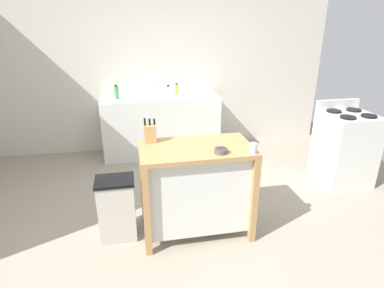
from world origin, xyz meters
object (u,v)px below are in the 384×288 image
(bottle_dish_soap, at_px, (177,89))
(stove, at_px, (344,148))
(kitchen_island, at_px, (196,185))
(bowl_stoneware_deep, at_px, (221,151))
(knife_block, at_px, (150,133))
(bottle_hand_soap, at_px, (116,92))
(trash_bin, at_px, (117,208))
(sink_faucet, at_px, (159,88))
(drinking_cup, at_px, (253,148))
(bottle_spray_cleaner, at_px, (168,91))

(bottle_dish_soap, xyz_separation_m, stove, (1.94, -1.52, -0.53))
(kitchen_island, height_order, bowl_stoneware_deep, bowl_stoneware_deep)
(knife_block, bearing_deg, bottle_hand_soap, 100.86)
(trash_bin, xyz_separation_m, sink_faucet, (0.64, 2.17, 0.71))
(stove, bearing_deg, bottle_hand_soap, 154.19)
(stove, bearing_deg, bowl_stoneware_deep, -155.66)
(drinking_cup, xyz_separation_m, sink_faucet, (-0.58, 2.45, 0.07))
(bowl_stoneware_deep, bearing_deg, drinking_cup, -10.74)
(bottle_hand_soap, bearing_deg, knife_block, -79.14)
(sink_faucet, xyz_separation_m, bottle_spray_cleaner, (0.12, -0.16, -0.03))
(sink_faucet, distance_m, bottle_hand_soap, 0.65)
(knife_block, xyz_separation_m, bottle_dish_soap, (0.55, 1.99, -0.01))
(bottle_spray_cleaner, relative_size, bottle_hand_soap, 0.84)
(trash_bin, bearing_deg, stove, 12.53)
(knife_block, xyz_separation_m, bowl_stoneware_deep, (0.59, -0.39, -0.07))
(bowl_stoneware_deep, bearing_deg, sink_faucet, 97.35)
(stove, bearing_deg, bottle_dish_soap, 141.94)
(bowl_stoneware_deep, distance_m, drinking_cup, 0.28)
(trash_bin, xyz_separation_m, stove, (2.85, 0.63, 0.15))
(bowl_stoneware_deep, relative_size, bottle_hand_soap, 0.58)
(sink_faucet, distance_m, bottle_dish_soap, 0.27)
(knife_block, height_order, sink_faucet, knife_block)
(knife_block, bearing_deg, trash_bin, -155.75)
(kitchen_island, xyz_separation_m, trash_bin, (-0.76, 0.04, -0.19))
(kitchen_island, distance_m, bottle_dish_soap, 2.25)
(drinking_cup, xyz_separation_m, stove, (1.62, 0.91, -0.49))
(bowl_stoneware_deep, height_order, drinking_cup, drinking_cup)
(sink_faucet, bearing_deg, kitchen_island, -86.78)
(knife_block, distance_m, bottle_hand_soap, 1.88)
(drinking_cup, relative_size, bottle_dish_soap, 0.53)
(drinking_cup, bearing_deg, bottle_hand_soap, 118.06)
(drinking_cup, bearing_deg, kitchen_island, 152.74)
(drinking_cup, relative_size, bottle_spray_cleaner, 0.52)
(bowl_stoneware_deep, bearing_deg, bottle_spray_cleaner, 94.76)
(knife_block, relative_size, bottle_spray_cleaner, 1.36)
(drinking_cup, height_order, bottle_dish_soap, bottle_dish_soap)
(kitchen_island, height_order, trash_bin, kitchen_island)
(sink_faucet, relative_size, bottle_spray_cleaner, 1.25)
(bottle_dish_soap, bearing_deg, drinking_cup, -82.63)
(bowl_stoneware_deep, distance_m, stove, 2.13)
(bottle_dish_soap, bearing_deg, stove, -38.06)
(drinking_cup, xyz_separation_m, bottle_hand_soap, (-1.22, 2.28, 0.05))
(bowl_stoneware_deep, bearing_deg, trash_bin, 166.60)
(drinking_cup, xyz_separation_m, bottle_dish_soap, (-0.31, 2.43, 0.03))
(sink_faucet, distance_m, bottle_spray_cleaner, 0.20)
(bowl_stoneware_deep, xyz_separation_m, stove, (1.90, 0.86, -0.47))
(bowl_stoneware_deep, bearing_deg, kitchen_island, 134.97)
(bottle_spray_cleaner, xyz_separation_m, stove, (2.08, -1.38, -0.53))
(kitchen_island, distance_m, stove, 2.19)
(drinking_cup, bearing_deg, bowl_stoneware_deep, 169.26)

